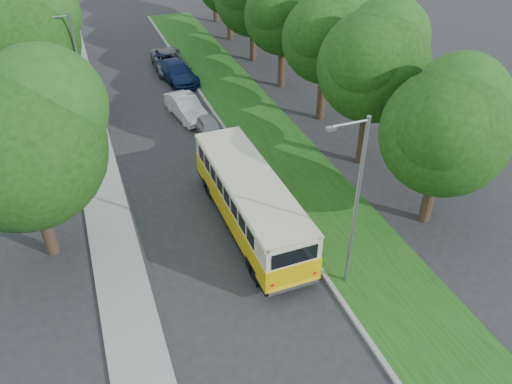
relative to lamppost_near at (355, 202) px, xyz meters
name	(u,v)px	position (x,y,z in m)	size (l,w,h in m)	color
ground	(233,269)	(-4.21, 2.50, -4.37)	(120.00, 120.00, 0.00)	#28282A
curb	(267,191)	(-0.61, 7.50, -4.29)	(0.20, 70.00, 0.15)	gray
grass_verge	(306,183)	(1.74, 7.50, -4.30)	(4.50, 70.00, 0.13)	#164A13
sidewalk	(110,225)	(-9.01, 7.50, -4.31)	(2.20, 70.00, 0.12)	gray
treeline	(191,18)	(-1.06, 20.49, 1.56)	(24.27, 41.91, 9.46)	#332319
lamppost_near	(355,202)	(0.00, 0.00, 0.00)	(1.71, 0.16, 8.00)	gray
lamppost_far	(78,69)	(-8.91, 18.50, -0.25)	(1.71, 0.16, 7.50)	gray
warning_sign	(95,132)	(-8.71, 14.48, -2.66)	(0.56, 0.10, 2.50)	gray
vintage_bus	(250,202)	(-2.47, 5.02, -2.86)	(2.61, 10.13, 3.01)	yellow
car_silver	(210,127)	(-1.73, 14.67, -3.75)	(1.46, 3.64, 1.24)	#9F9FA3
car_white	(186,107)	(-2.49, 17.86, -3.63)	(1.56, 4.47, 1.47)	white
car_blue	(177,72)	(-1.64, 24.27, -3.61)	(2.14, 5.26, 1.53)	#122050
car_grey	(169,61)	(-1.67, 26.87, -3.62)	(2.48, 5.37, 1.49)	slate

